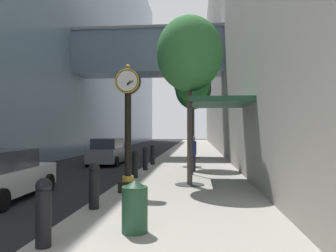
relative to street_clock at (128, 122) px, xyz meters
The scene contains 17 objects.
ground_plane 19.25m from the street_clock, 92.21° to the left, with size 110.00×110.00×0.00m, color black.
sidewalk_right 22.29m from the street_clock, 85.25° to the left, with size 5.15×80.00×0.14m, color #9E998E.
building_block_left 27.93m from the street_clock, 119.05° to the left, with size 21.53×80.00×29.07m.
building_block_right 26.11m from the street_clock, 68.02° to the left, with size 9.00×80.00×26.39m.
street_clock is the anchor object (origin of this frame).
bollard_nearest 5.50m from the street_clock, 94.11° to the right, with size 0.28×0.28×1.21m.
bollard_second 2.98m from the street_clock, 98.82° to the right, with size 0.28×0.28×1.21m.
bollard_fourth 3.64m from the street_clock, 96.69° to the left, with size 0.28×0.28×1.21m.
bollard_fifth 6.24m from the street_clock, 93.58° to the left, with size 0.28×0.28×1.21m.
bollard_sixth 8.97m from the street_clock, 92.44° to the left, with size 0.28×0.28×1.21m.
street_tree_near 3.65m from the street_clock, 37.72° to the left, with size 2.49×2.49×6.40m.
street_tree_mid_near 8.26m from the street_clock, 75.06° to the left, with size 2.15×2.15×6.14m.
street_tree_mid_far 14.07m from the street_clock, 81.54° to the left, with size 2.70×2.70×6.74m.
trash_bin 4.75m from the street_clock, 75.98° to the right, with size 0.53×0.53×1.05m.
pedestrian_walking 6.23m from the street_clock, 69.76° to the left, with size 0.46×0.35×1.77m.
storefront_awning 4.30m from the street_clock, 41.39° to the left, with size 2.40×3.60×3.30m.
car_grey_mid 10.40m from the street_clock, 109.29° to the left, with size 1.98×4.09×1.70m.
Camera 1 is at (3.05, -2.80, 2.18)m, focal length 34.73 mm.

